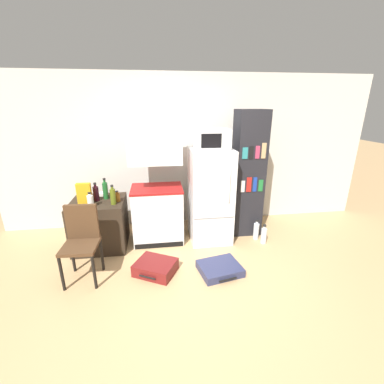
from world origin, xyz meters
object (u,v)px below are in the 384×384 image
(side_table, at_px, (100,224))
(bottle_wine_dark, at_px, (96,193))
(kitchen_hutch, at_px, (157,187))
(refrigerator, at_px, (210,195))
(suitcase_small_flat, at_px, (156,267))
(water_bottle_front, at_px, (256,231))
(chair, at_px, (81,236))
(bottle_amber_beer, at_px, (117,197))
(cereal_box, at_px, (84,194))
(bowl, at_px, (104,194))
(bookshelf, at_px, (248,175))
(bottle_ketchup_red, at_px, (113,193))
(water_bottle_middle, at_px, (264,235))
(bottle_olive_oil, at_px, (113,196))
(suitcase_large_flat, at_px, (220,269))
(bottle_milk_white, at_px, (90,201))
(bottle_green_tall, at_px, (105,190))
(microwave, at_px, (211,139))

(side_table, bearing_deg, bottle_wine_dark, 115.82)
(kitchen_hutch, bearing_deg, refrigerator, -3.63)
(suitcase_small_flat, bearing_deg, water_bottle_front, 50.41)
(chair, height_order, water_bottle_front, chair)
(chair, distance_m, water_bottle_front, 2.58)
(bottle_amber_beer, height_order, cereal_box, cereal_box)
(bowl, xyz_separation_m, cereal_box, (-0.19, -0.34, 0.13))
(bookshelf, relative_size, water_bottle_front, 5.94)
(bottle_ketchup_red, height_order, water_bottle_middle, bottle_ketchup_red)
(bottle_olive_oil, bearing_deg, suitcase_large_flat, -28.54)
(bottle_milk_white, xyz_separation_m, chair, (-0.02, -0.51, -0.27))
(bottle_milk_white, bearing_deg, suitcase_large_flat, -22.48)
(side_table, bearing_deg, suitcase_small_flat, -44.83)
(suitcase_large_flat, distance_m, water_bottle_front, 1.10)
(bottle_amber_beer, xyz_separation_m, bottle_milk_white, (-0.33, -0.17, 0.02))
(suitcase_small_flat, distance_m, water_bottle_front, 1.74)
(water_bottle_middle, bearing_deg, water_bottle_front, 116.44)
(kitchen_hutch, distance_m, water_bottle_middle, 1.82)
(bottle_olive_oil, bearing_deg, cereal_box, 169.34)
(bottle_wine_dark, bearing_deg, cereal_box, -144.14)
(side_table, xyz_separation_m, bottle_amber_beer, (0.30, -0.05, 0.43))
(bottle_olive_oil, xyz_separation_m, cereal_box, (-0.40, 0.07, 0.03))
(refrigerator, distance_m, chair, 1.90)
(bottle_green_tall, height_order, bottle_ketchup_red, bottle_green_tall)
(bottle_amber_beer, relative_size, bottle_ketchup_red, 0.93)
(bottle_amber_beer, height_order, water_bottle_front, bottle_amber_beer)
(microwave, relative_size, bottle_olive_oil, 1.72)
(water_bottle_middle, bearing_deg, microwave, 159.37)
(bowl, bearing_deg, refrigerator, -8.02)
(bottle_green_tall, bearing_deg, bottle_olive_oil, -59.60)
(bowl, bearing_deg, cereal_box, -118.95)
(refrigerator, xyz_separation_m, bottle_amber_beer, (-1.39, -0.08, 0.07))
(side_table, xyz_separation_m, bottle_olive_oil, (0.26, -0.16, 0.48))
(chair, xyz_separation_m, water_bottle_middle, (2.55, 0.45, -0.42))
(bookshelf, bearing_deg, water_bottle_middle, -69.14)
(chair, bearing_deg, microwave, 26.25)
(bottle_wine_dark, height_order, suitcase_large_flat, bottle_wine_dark)
(bowl, height_order, water_bottle_middle, bowl)
(bottle_olive_oil, distance_m, bottle_milk_white, 0.30)
(bowl, distance_m, water_bottle_middle, 2.57)
(bottle_olive_oil, distance_m, water_bottle_middle, 2.35)
(refrigerator, xyz_separation_m, microwave, (-0.00, -0.00, 0.87))
(microwave, distance_m, bottle_milk_white, 1.90)
(bowl, relative_size, suitcase_large_flat, 0.26)
(cereal_box, bearing_deg, bottle_amber_beer, 4.46)
(bottle_olive_oil, height_order, water_bottle_front, bottle_olive_oil)
(bottle_green_tall, height_order, chair, bottle_green_tall)
(bookshelf, distance_m, bottle_olive_oil, 2.09)
(suitcase_large_flat, height_order, water_bottle_front, water_bottle_front)
(side_table, distance_m, suitcase_large_flat, 1.90)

